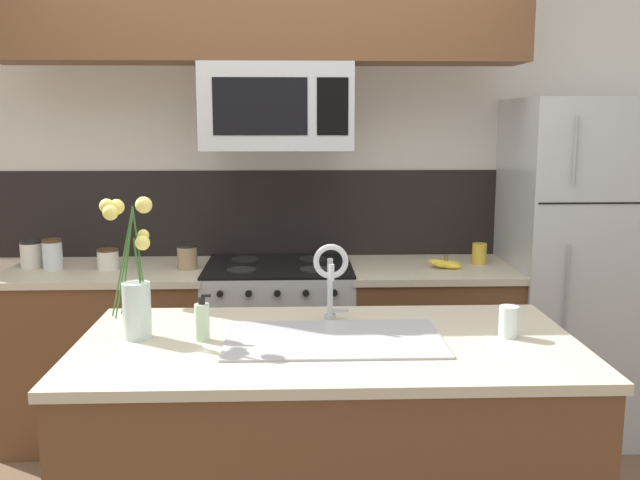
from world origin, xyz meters
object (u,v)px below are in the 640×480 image
Objects in this scene: dish_soap_bottle at (202,321)px; coffee_tin at (479,254)px; stove_range at (279,349)px; banana_bunch at (446,264)px; flower_vase at (134,288)px; refrigerator at (589,268)px; spare_glass at (509,322)px; storage_jar_short at (108,259)px; sink_faucet at (331,272)px; storage_jar_medium at (53,254)px; storage_jar_squat at (187,257)px; storage_jar_tall at (31,254)px; microwave at (277,107)px.

coffee_tin is at bearing 44.40° from dish_soap_bottle.
banana_bunch is (0.87, -0.06, 0.47)m from stove_range.
dish_soap_bottle is 0.27m from flower_vase.
refrigerator is 1.50m from spare_glass.
stove_range is 8.65× the size of storage_jar_short.
refrigerator is 0.79m from banana_bunch.
dish_soap_bottle reaches higher than stove_range.
dish_soap_bottle is at bearing -156.53° from sink_faucet.
storage_jar_medium is at bearing -179.13° from refrigerator.
storage_jar_squat is at bearing 178.47° from banana_bunch.
storage_jar_squat is (0.41, -0.00, 0.01)m from storage_jar_short.
refrigerator is at bearing 0.97° from storage_jar_short.
dish_soap_bottle reaches higher than storage_jar_short.
storage_jar_squat is at bearing -0.44° from storage_jar_short.
refrigerator is 2.81m from storage_jar_medium.
storage_jar_short is 0.22× the size of flower_vase.
refrigerator is 13.97× the size of storage_jar_squat.
storage_jar_tall is 0.76× the size of banana_bunch.
microwave is 1.42m from flower_vase.
sink_faucet is at bearing -35.45° from storage_jar_tall.
microwave is at bearing -178.58° from refrigerator.
refrigerator reaches higher than dish_soap_bottle.
refrigerator is at bearing 0.69° from stove_range.
refrigerator is 16.15× the size of coffee_tin.
storage_jar_short is at bearing -179.88° from microwave.
refrigerator is at bearing 5.91° from banana_bunch.
storage_jar_tall is 1.27× the size of spare_glass.
microwave reaches higher than stove_range.
stove_range is 0.99m from banana_bunch.
storage_jar_medium is at bearing 179.72° from storage_jar_squat.
refrigerator is (1.65, 0.04, -0.84)m from microwave.
flower_vase reaches higher than dish_soap_bottle.
stove_range is at bearing -177.32° from coffee_tin.
coffee_tin is at bearing 2.83° from storage_jar_squat.
storage_jar_tall reaches higher than storage_jar_short.
microwave is 1.86m from refrigerator.
coffee_tin is (0.20, 0.11, 0.03)m from banana_bunch.
storage_jar_squat is 1.23m from dish_soap_bottle.
flower_vase is (-1.35, -1.13, 0.16)m from banana_bunch.
storage_jar_tall is 2.35m from coffee_tin.
dish_soap_bottle reaches higher than banana_bunch.
banana_bunch is at bearing -1.27° from storage_jar_short.
dish_soap_bottle is at bearing -146.55° from refrigerator.
spare_glass is at bearing -91.32° from banana_bunch.
spare_glass is at bearing -2.00° from flower_vase.
banana_bunch is 1.17m from spare_glass.
storage_jar_squat is at bearing -176.83° from stove_range.
storage_jar_medium reaches higher than storage_jar_tall.
stove_range is 1.71m from refrigerator.
sink_faucet is at bearing 23.47° from dish_soap_bottle.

